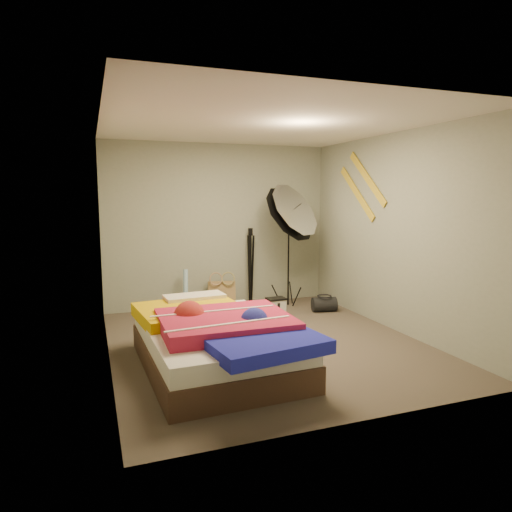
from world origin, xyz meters
name	(u,v)px	position (x,y,z in m)	size (l,w,h in m)	color
floor	(265,343)	(0.00, 0.00, 0.00)	(4.00, 4.00, 0.00)	#51443C
ceiling	(266,124)	(0.00, 0.00, 2.50)	(4.00, 4.00, 0.00)	silver
wall_back	(219,226)	(0.00, 2.00, 1.25)	(3.50, 3.50, 0.00)	gray
wall_front	(365,261)	(0.00, -2.00, 1.25)	(3.50, 3.50, 0.00)	gray
wall_left	(105,243)	(-1.75, 0.00, 1.25)	(4.00, 4.00, 0.00)	gray
wall_right	(394,233)	(1.75, 0.00, 1.25)	(4.00, 4.00, 0.00)	gray
tote_bag	(222,295)	(-0.03, 1.79, 0.21)	(0.41, 0.12, 0.41)	tan
wrapping_roll	(186,291)	(-0.59, 1.74, 0.32)	(0.07, 0.07, 0.63)	#4993C3
camera_case	(276,308)	(0.57, 1.05, 0.12)	(0.25, 0.18, 0.25)	silver
duffel_bag	(324,304)	(1.34, 1.04, 0.11)	(0.22, 0.22, 0.35)	black
wall_stripe_upper	(367,178)	(1.73, 0.60, 1.95)	(0.02, 1.10, 0.10)	gold
wall_stripe_lower	(357,193)	(1.73, 0.85, 1.75)	(0.02, 1.10, 0.10)	gold
bed	(217,340)	(-0.74, -0.55, 0.29)	(1.52, 2.20, 0.58)	#493025
photo_umbrella	(289,215)	(0.93, 1.43, 1.43)	(0.95, 1.08, 1.99)	black
camera_tripod	(250,261)	(0.47, 1.87, 0.69)	(0.08, 0.08, 1.21)	black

